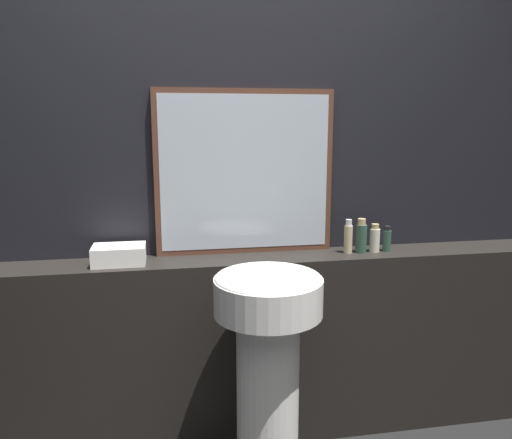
% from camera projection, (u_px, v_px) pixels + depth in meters
% --- Properties ---
extents(wall_back, '(8.00, 0.06, 2.50)m').
position_uv_depth(wall_back, '(244.00, 173.00, 2.33)').
color(wall_back, black).
rests_on(wall_back, ground_plane).
extents(vanity_counter, '(2.96, 0.24, 0.88)m').
position_uv_depth(vanity_counter, '(250.00, 348.00, 2.34)').
color(vanity_counter, black).
rests_on(vanity_counter, ground_plane).
extents(pedestal_sink, '(0.42, 0.42, 0.91)m').
position_uv_depth(pedestal_sink, '(268.00, 363.00, 1.95)').
color(pedestal_sink, white).
rests_on(pedestal_sink, ground_plane).
extents(mirror, '(0.82, 0.03, 0.75)m').
position_uv_depth(mirror, '(245.00, 173.00, 2.28)').
color(mirror, '#563323').
rests_on(mirror, vanity_counter).
extents(towel_stack, '(0.22, 0.15, 0.08)m').
position_uv_depth(towel_stack, '(119.00, 255.00, 2.15)').
color(towel_stack, white).
rests_on(towel_stack, vanity_counter).
extents(shampoo_bottle, '(0.04, 0.04, 0.16)m').
position_uv_depth(shampoo_bottle, '(348.00, 238.00, 2.33)').
color(shampoo_bottle, '#C6B284').
rests_on(shampoo_bottle, vanity_counter).
extents(conditioner_bottle, '(0.05, 0.05, 0.16)m').
position_uv_depth(conditioner_bottle, '(361.00, 237.00, 2.34)').
color(conditioner_bottle, '#2D4C3D').
rests_on(conditioner_bottle, vanity_counter).
extents(lotion_bottle, '(0.05, 0.05, 0.13)m').
position_uv_depth(lotion_bottle, '(375.00, 239.00, 2.35)').
color(lotion_bottle, beige).
rests_on(lotion_bottle, vanity_counter).
extents(body_wash_bottle, '(0.04, 0.04, 0.12)m').
position_uv_depth(body_wash_bottle, '(387.00, 240.00, 2.36)').
color(body_wash_bottle, '#2D4C3D').
rests_on(body_wash_bottle, vanity_counter).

